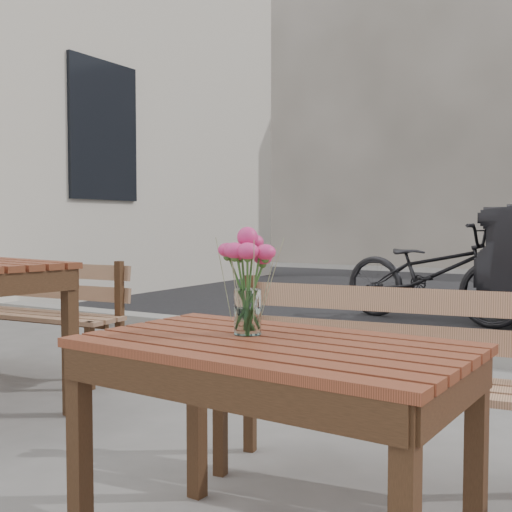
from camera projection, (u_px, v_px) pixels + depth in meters
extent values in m
cube|color=black|center=(104.00, 131.00, 8.32)|extent=(0.06, 1.20, 1.80)
cube|color=gray|center=(471.00, 354.00, 4.62)|extent=(30.00, 0.25, 0.12)
cube|color=slate|center=(445.00, 98.00, 15.40)|extent=(8.00, 3.00, 8.00)
cube|color=#592C17|center=(272.00, 346.00, 1.82)|extent=(1.12, 0.70, 0.03)
cube|color=black|center=(80.00, 455.00, 1.89)|extent=(0.06, 0.06, 0.64)
cube|color=black|center=(197.00, 410.00, 2.34)|extent=(0.06, 0.06, 0.64)
cube|color=black|center=(476.00, 469.00, 1.78)|extent=(0.06, 0.06, 0.64)
cube|color=brown|center=(374.00, 381.00, 2.43)|extent=(1.31, 0.50, 0.03)
cube|color=brown|center=(386.00, 317.00, 2.59)|extent=(1.27, 0.19, 0.35)
cube|color=black|center=(219.00, 424.00, 2.54)|extent=(0.05, 0.05, 0.42)
cube|color=black|center=(249.00, 364.00, 2.80)|extent=(0.05, 0.05, 0.78)
cylinder|color=white|center=(248.00, 312.00, 1.91)|extent=(0.08, 0.08, 0.14)
cylinder|color=#376C2D|center=(248.00, 289.00, 1.91)|extent=(0.05, 0.05, 0.27)
cube|color=black|center=(70.00, 342.00, 3.33)|extent=(0.07, 0.07, 0.77)
cube|color=brown|center=(35.00, 315.00, 4.21)|extent=(1.27, 0.43, 0.03)
cube|color=brown|center=(55.00, 281.00, 4.37)|extent=(1.25, 0.12, 0.34)
cube|color=black|center=(89.00, 356.00, 3.84)|extent=(0.05, 0.05, 0.41)
cube|color=black|center=(119.00, 321.00, 4.09)|extent=(0.05, 0.05, 0.76)
imported|color=black|center=(431.00, 273.00, 6.47)|extent=(1.99, 0.98, 1.00)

